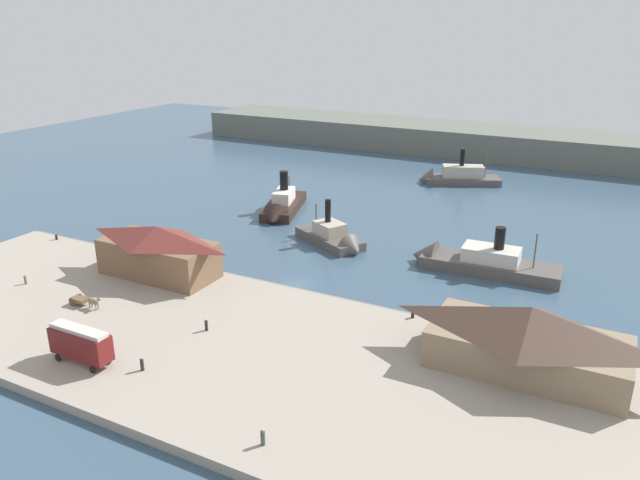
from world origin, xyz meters
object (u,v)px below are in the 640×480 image
object	(u,v)px
ferry_approaching_west	(281,207)
ferry_departing_north	(473,261)
horse_cart	(85,300)
pedestrian_standing_center	(206,325)
pedestrian_at_waters_edge	(263,438)
ferry_shed_customs_shed	(529,338)
ferry_moored_east	(453,177)
pedestrian_walking_east	(25,280)
mooring_post_west	(56,237)
ferry_approaching_east	(336,239)
street_tram	(81,343)
ferry_shed_east_terminal	(158,251)
mooring_post_east	(413,315)
pedestrian_by_tram	(142,364)

from	to	relation	value
ferry_approaching_west	ferry_departing_north	size ratio (longest dim) A/B	0.87
horse_cart	pedestrian_standing_center	bearing A→B (deg)	6.32
pedestrian_at_waters_edge	ferry_approaching_west	bearing A→B (deg)	119.50
ferry_shed_customs_shed	ferry_moored_east	xyz separation A→B (m)	(-31.75, 82.67, -3.63)
pedestrian_walking_east	mooring_post_west	size ratio (longest dim) A/B	1.70
ferry_departing_north	ferry_approaching_east	bearing A→B (deg)	-178.95
street_tram	horse_cart	distance (m)	15.62
ferry_moored_east	ferry_approaching_east	size ratio (longest dim) A/B	1.25
horse_cart	pedestrian_at_waters_edge	xyz separation A→B (m)	(37.77, -13.45, -0.12)
ferry_shed_east_terminal	ferry_moored_east	xyz separation A→B (m)	(23.83, 80.97, -3.74)
street_tram	pedestrian_walking_east	distance (m)	28.02
ferry_moored_east	mooring_post_east	bearing A→B (deg)	-78.11
pedestrian_standing_center	mooring_post_east	xyz separation A→B (m)	(22.41, 15.61, -0.31)
mooring_post_east	ferry_departing_north	xyz separation A→B (m)	(2.29, 23.20, -0.15)
ferry_approaching_east	pedestrian_at_waters_edge	bearing A→B (deg)	-70.87
ferry_shed_customs_shed	street_tram	xyz separation A→B (m)	(-46.08, -22.42, -1.35)
pedestrian_by_tram	mooring_post_east	distance (m)	35.22
mooring_post_east	ferry_approaching_west	size ratio (longest dim) A/B	0.04
horse_cart	ferry_moored_east	xyz separation A→B (m)	(25.55, 94.37, -0.60)
mooring_post_west	pedestrian_standing_center	bearing A→B (deg)	-18.39
ferry_shed_customs_shed	pedestrian_by_tram	size ratio (longest dim) A/B	13.10
pedestrian_standing_center	pedestrian_walking_east	xyz separation A→B (m)	(-33.28, -0.83, -0.06)
ferry_shed_customs_shed	ferry_shed_east_terminal	bearing A→B (deg)	178.24
horse_cart	ferry_departing_north	distance (m)	60.08
pedestrian_by_tram	street_tram	bearing A→B (deg)	-165.67
ferry_shed_east_terminal	pedestrian_by_tram	size ratio (longest dim) A/B	11.00
pedestrian_by_tram	pedestrian_walking_east	xyz separation A→B (m)	(-32.59, 10.15, -0.08)
ferry_shed_east_terminal	mooring_post_west	world-z (taller)	ferry_shed_east_terminal
pedestrian_at_waters_edge	pedestrian_walking_east	xyz separation A→B (m)	(-51.78, 14.76, -0.12)
pedestrian_walking_east	ferry_approaching_west	size ratio (longest dim) A/B	0.07
pedestrian_at_waters_edge	ferry_departing_north	bearing A→B (deg)	83.50
street_tram	pedestrian_at_waters_edge	size ratio (longest dim) A/B	4.49
ferry_shed_customs_shed	mooring_post_east	distance (m)	17.11
ferry_shed_east_terminal	ferry_departing_north	world-z (taller)	ferry_shed_east_terminal
ferry_moored_east	ferry_shed_customs_shed	bearing A→B (deg)	-68.99
pedestrian_at_waters_edge	pedestrian_by_tram	xyz separation A→B (m)	(-19.19, 4.60, -0.04)
pedestrian_by_tram	horse_cart	bearing A→B (deg)	154.55
mooring_post_east	pedestrian_walking_east	bearing A→B (deg)	-163.56
horse_cart	pedestrian_at_waters_edge	size ratio (longest dim) A/B	3.03
pedestrian_standing_center	ferry_moored_east	world-z (taller)	ferry_moored_east
pedestrian_at_waters_edge	pedestrian_walking_east	world-z (taller)	pedestrian_at_waters_edge
pedestrian_walking_east	ferry_moored_east	xyz separation A→B (m)	(39.55, 93.06, -0.37)
ferry_approaching_west	horse_cart	bearing A→B (deg)	-90.43
horse_cart	pedestrian_at_waters_edge	bearing A→B (deg)	-19.60
pedestrian_standing_center	ferry_moored_east	bearing A→B (deg)	86.11
pedestrian_by_tram	ferry_departing_north	size ratio (longest dim) A/B	0.07
ferry_shed_east_terminal	pedestrian_standing_center	world-z (taller)	ferry_shed_east_terminal
ferry_departing_north	pedestrian_walking_east	bearing A→B (deg)	-145.65
ferry_shed_customs_shed	pedestrian_by_tram	xyz separation A→B (m)	(-38.71, -20.54, -3.19)
mooring_post_west	street_tram	bearing A→B (deg)	-36.85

